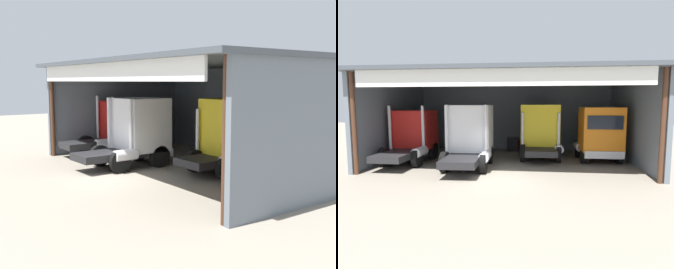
% 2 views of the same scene
% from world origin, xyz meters
% --- Properties ---
extents(ground_plane, '(80.00, 80.00, 0.00)m').
position_xyz_m(ground_plane, '(0.00, 0.00, 0.00)').
color(ground_plane, gray).
rests_on(ground_plane, ground).
extents(workshop_shed, '(16.04, 10.06, 5.45)m').
position_xyz_m(workshop_shed, '(0.00, 5.62, 3.80)').
color(workshop_shed, slate).
rests_on(workshop_shed, ground).
extents(truck_red_center_left_bay, '(2.53, 5.00, 3.55)m').
position_xyz_m(truck_red_center_left_bay, '(-6.02, 3.68, 1.67)').
color(truck_red_center_left_bay, red).
rests_on(truck_red_center_left_bay, ground).
extents(truck_white_right_bay, '(2.69, 5.03, 3.60)m').
position_xyz_m(truck_white_right_bay, '(-2.04, 2.68, 1.87)').
color(truck_white_right_bay, white).
rests_on(truck_white_right_bay, ground).
extents(truck_yellow_yard_outside, '(2.73, 4.57, 3.61)m').
position_xyz_m(truck_yellow_yard_outside, '(2.07, 5.66, 1.94)').
color(truck_yellow_yard_outside, yellow).
rests_on(truck_yellow_yard_outside, ground).
extents(truck_orange_left_bay, '(2.60, 4.31, 3.47)m').
position_xyz_m(truck_orange_left_bay, '(5.76, 4.87, 1.80)').
color(truck_orange_left_bay, orange).
rests_on(truck_orange_left_bay, ground).
extents(oil_drum, '(0.58, 0.58, 0.86)m').
position_xyz_m(oil_drum, '(0.25, 8.78, 0.43)').
color(oil_drum, '#B21E19').
rests_on(oil_drum, ground).
extents(tool_cart, '(0.90, 0.60, 1.00)m').
position_xyz_m(tool_cart, '(-0.02, 8.53, 0.50)').
color(tool_cart, black).
rests_on(tool_cart, ground).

